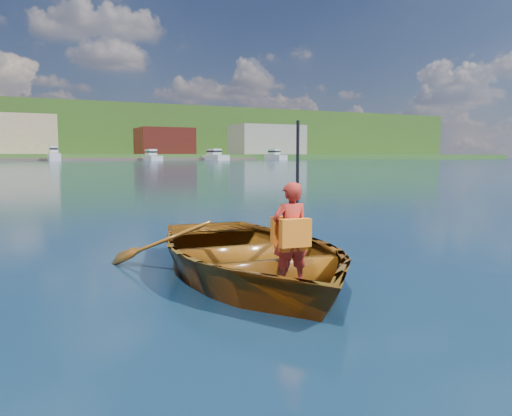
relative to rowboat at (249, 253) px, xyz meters
name	(u,v)px	position (x,y,z in m)	size (l,w,h in m)	color
ground	(177,273)	(-0.75, 0.59, -0.30)	(600.00, 600.00, 0.00)	#162D45
rowboat	(249,253)	(0.00, 0.00, 0.00)	(3.46, 4.60, 0.90)	maroon
child_paddler	(291,234)	(0.08, -0.91, 0.37)	(0.43, 0.36, 1.80)	red
shoreline	(19,135)	(-0.75, 237.20, 10.02)	(400.00, 140.00, 22.00)	#3D5C29
marina_yachts	(48,156)	(5.57, 143.92, 1.08)	(141.01, 13.94, 4.43)	silver
hillside_trees	(18,121)	(-1.13, 232.50, 16.10)	(301.17, 86.43, 26.56)	#382314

